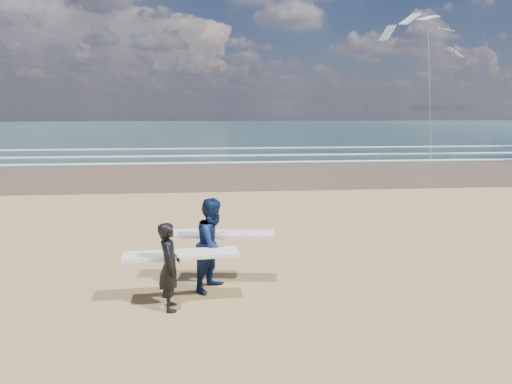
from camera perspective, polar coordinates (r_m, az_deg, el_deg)
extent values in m
cube|color=#1B363C|center=(82.52, 7.84, 7.82)|extent=(220.00, 100.00, 0.02)
cube|color=white|center=(36.55, 25.83, 3.66)|extent=(220.00, 0.50, 0.05)
cube|color=white|center=(40.61, 22.42, 4.50)|extent=(220.00, 0.50, 0.05)
cube|color=white|center=(46.43, 18.69, 5.40)|extent=(220.00, 0.50, 0.05)
imported|color=black|center=(8.72, -10.78, -9.13)|extent=(0.48, 0.66, 1.68)
cube|color=white|center=(9.00, -9.32, -7.70)|extent=(2.23, 0.68, 0.07)
imported|color=#0B1B42|center=(9.53, -5.31, -6.48)|extent=(1.13, 1.18, 1.93)
cube|color=white|center=(9.83, -4.16, -5.26)|extent=(2.25, 0.79, 0.07)
cube|color=slate|center=(33.56, 21.04, 3.49)|extent=(0.12, 0.12, 0.10)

